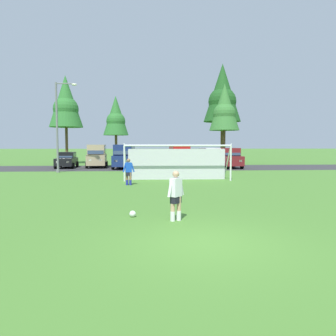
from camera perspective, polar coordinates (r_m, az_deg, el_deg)
ground_plane at (r=22.88m, az=-0.28°, el=-2.03°), size 400.00×400.00×0.00m
parking_lot_strip at (r=34.40m, az=-1.53°, el=0.05°), size 52.00×8.40×0.01m
soccer_ball at (r=10.97m, az=-6.42°, el=-8.25°), size 0.22×0.22×0.22m
soccer_goal at (r=22.34m, az=1.66°, el=1.15°), size 7.45×2.08×2.57m
player_striker_near at (r=10.26m, az=1.42°, el=-5.05°), size 0.62×0.55×1.64m
player_defender_far at (r=19.54m, az=-7.14°, el=-0.69°), size 0.75×0.29×1.64m
parked_car_slot_far_left at (r=35.88m, az=-17.88°, el=1.42°), size 2.21×4.29×1.72m
parked_car_slot_left at (r=35.97m, az=-12.73°, el=2.26°), size 2.48×4.94×2.52m
parked_car_slot_center_left at (r=33.56m, az=-7.87°, el=2.20°), size 2.42×4.91×2.52m
parked_car_slot_center at (r=34.03m, az=-2.73°, el=1.47°), size 2.13×4.25×1.72m
parked_car_slot_center_right at (r=34.90m, az=2.08°, el=2.31°), size 2.34×4.87×2.52m
parked_car_slot_right at (r=35.80m, az=7.71°, el=1.95°), size 2.34×4.70×2.16m
parked_car_slot_far_right at (r=34.82m, az=10.98°, el=1.86°), size 2.26×4.66×2.16m
tree_left_edge at (r=44.42m, az=-18.03°, el=11.12°), size 4.37×4.37×11.64m
tree_mid_left at (r=44.34m, az=-9.44°, el=9.11°), size 3.46×3.46×9.23m
tree_center_back at (r=43.68m, az=10.19°, el=10.55°), size 4.02×4.02×10.73m
tree_mid_right at (r=46.22m, az=9.81°, el=12.95°), size 5.22×5.22×13.92m
street_lamp at (r=30.02m, az=-19.16°, el=7.16°), size 2.00×0.32×8.03m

